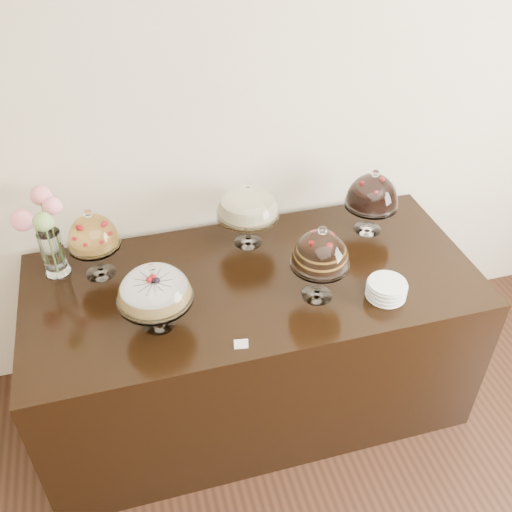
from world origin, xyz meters
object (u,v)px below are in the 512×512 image
object	(u,v)px
cake_stand_cheesecake	(248,204)
display_counter	(254,342)
plate_stack	(386,289)
cake_stand_choco_layer	(321,252)
cake_stand_fruit_tart	(93,234)
cake_stand_sugar_sponge	(154,288)
cake_stand_dark_choco	(373,193)
flower_vase	(45,231)

from	to	relation	value
cake_stand_cheesecake	display_counter	bearing A→B (deg)	-99.97
display_counter	cake_stand_cheesecake	size ratio (longest dim) A/B	6.05
cake_stand_cheesecake	plate_stack	xyz separation A→B (m)	(0.51, -0.58, -0.19)
cake_stand_choco_layer	cake_stand_fruit_tart	xyz separation A→B (m)	(-0.97, 0.44, -0.02)
cake_stand_sugar_sponge	plate_stack	world-z (taller)	cake_stand_sugar_sponge
cake_stand_choco_layer	cake_stand_cheesecake	xyz separation A→B (m)	(-0.21, 0.49, -0.02)
cake_stand_sugar_sponge	cake_stand_fruit_tart	distance (m)	0.49
cake_stand_choco_layer	plate_stack	size ratio (longest dim) A/B	2.16
cake_stand_choco_layer	cake_stand_dark_choco	xyz separation A→B (m)	(0.45, 0.43, -0.03)
cake_stand_cheesecake	flower_vase	bearing A→B (deg)	178.96
display_counter	cake_stand_sugar_sponge	size ratio (longest dim) A/B	6.51
display_counter	flower_vase	bearing A→B (deg)	161.26
display_counter	flower_vase	distance (m)	1.20
display_counter	cake_stand_fruit_tart	size ratio (longest dim) A/B	5.89
cake_stand_cheesecake	cake_stand_dark_choco	distance (m)	0.66
cake_stand_sugar_sponge	flower_vase	bearing A→B (deg)	131.62
display_counter	plate_stack	xyz separation A→B (m)	(0.57, -0.29, 0.49)
cake_stand_dark_choco	plate_stack	size ratio (longest dim) A/B	2.00
plate_stack	display_counter	bearing A→B (deg)	153.25
cake_stand_choco_layer	cake_stand_fruit_tart	world-z (taller)	cake_stand_choco_layer
cake_stand_sugar_sponge	plate_stack	size ratio (longest dim) A/B	1.85
cake_stand_choco_layer	plate_stack	distance (m)	0.39
cake_stand_sugar_sponge	plate_stack	xyz separation A→B (m)	(1.05, -0.10, -0.17)
display_counter	cake_stand_dark_choco	size ratio (longest dim) A/B	6.01
cake_stand_sugar_sponge	cake_stand_cheesecake	distance (m)	0.72
display_counter	cake_stand_fruit_tart	world-z (taller)	cake_stand_fruit_tart
cake_stand_dark_choco	plate_stack	world-z (taller)	cake_stand_dark_choco
cake_stand_sugar_sponge	plate_stack	distance (m)	1.07
cake_stand_choco_layer	cake_stand_cheesecake	distance (m)	0.53
cake_stand_sugar_sponge	cake_stand_choco_layer	xyz separation A→B (m)	(0.74, -0.01, 0.05)
cake_stand_fruit_tart	plate_stack	xyz separation A→B (m)	(1.28, -0.53, -0.19)
cake_stand_cheesecake	flower_vase	world-z (taller)	flower_vase
cake_stand_fruit_tart	cake_stand_dark_choco	bearing A→B (deg)	-0.23
flower_vase	display_counter	bearing A→B (deg)	-18.74
display_counter	cake_stand_dark_choco	bearing A→B (deg)	18.54
plate_stack	cake_stand_choco_layer	bearing A→B (deg)	163.49
cake_stand_fruit_tart	flower_vase	world-z (taller)	flower_vase
cake_stand_sugar_sponge	cake_stand_fruit_tart	world-z (taller)	cake_stand_fruit_tart
flower_vase	plate_stack	bearing A→B (deg)	-21.88
cake_stand_choco_layer	flower_vase	xyz separation A→B (m)	(-1.19, 0.51, -0.01)
cake_stand_sugar_sponge	cake_stand_choco_layer	world-z (taller)	cake_stand_choco_layer
cake_stand_fruit_tart	cake_stand_cheesecake	bearing A→B (deg)	3.98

